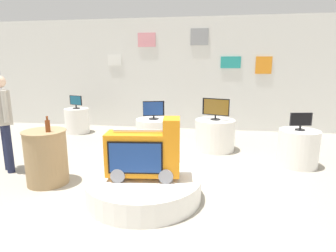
{
  "coord_description": "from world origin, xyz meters",
  "views": [
    {
      "loc": [
        1.05,
        -3.68,
        1.8
      ],
      "look_at": [
        0.34,
        0.75,
        0.84
      ],
      "focal_mm": 29.84,
      "sensor_mm": 36.0,
      "label": 1
    }
  ],
  "objects_px": {
    "display_pedestal_right_rear": "(215,135)",
    "shopper_browsing_near_truck": "(4,117)",
    "display_pedestal_center_rear": "(154,134)",
    "display_pedestal_far_right": "(77,121)",
    "side_table_round": "(46,157)",
    "bottle_on_side_table": "(48,126)",
    "tv_on_right_rear": "(216,108)",
    "display_pedestal_left_rear": "(298,148)",
    "main_display_pedestal": "(144,187)",
    "tv_on_center_rear": "(154,110)",
    "novelty_firetruck_tv": "(145,154)",
    "tv_on_far_right": "(76,101)",
    "tv_on_left_rear": "(301,121)"
  },
  "relations": [
    {
      "from": "tv_on_far_right",
      "to": "bottle_on_side_table",
      "type": "height_order",
      "value": "bottle_on_side_table"
    },
    {
      "from": "display_pedestal_far_right",
      "to": "shopper_browsing_near_truck",
      "type": "relative_size",
      "value": 0.41
    },
    {
      "from": "display_pedestal_center_rear",
      "to": "tv_on_right_rear",
      "type": "bearing_deg",
      "value": 6.01
    },
    {
      "from": "tv_on_center_rear",
      "to": "display_pedestal_right_rear",
      "type": "distance_m",
      "value": 1.44
    },
    {
      "from": "display_pedestal_right_rear",
      "to": "shopper_browsing_near_truck",
      "type": "height_order",
      "value": "shopper_browsing_near_truck"
    },
    {
      "from": "tv_on_right_rear",
      "to": "shopper_browsing_near_truck",
      "type": "relative_size",
      "value": 0.34
    },
    {
      "from": "display_pedestal_left_rear",
      "to": "tv_on_left_rear",
      "type": "bearing_deg",
      "value": -101.85
    },
    {
      "from": "tv_on_right_rear",
      "to": "bottle_on_side_table",
      "type": "relative_size",
      "value": 2.38
    },
    {
      "from": "tv_on_right_rear",
      "to": "display_pedestal_center_rear",
      "type": "bearing_deg",
      "value": -173.99
    },
    {
      "from": "novelty_firetruck_tv",
      "to": "display_pedestal_center_rear",
      "type": "distance_m",
      "value": 2.39
    },
    {
      "from": "tv_on_left_rear",
      "to": "tv_on_far_right",
      "type": "bearing_deg",
      "value": 160.91
    },
    {
      "from": "tv_on_left_rear",
      "to": "display_pedestal_right_rear",
      "type": "height_order",
      "value": "tv_on_left_rear"
    },
    {
      "from": "novelty_firetruck_tv",
      "to": "display_pedestal_far_right",
      "type": "xyz_separation_m",
      "value": [
        -2.77,
        3.52,
        -0.31
      ]
    },
    {
      "from": "display_pedestal_center_rear",
      "to": "novelty_firetruck_tv",
      "type": "bearing_deg",
      "value": -81.03
    },
    {
      "from": "novelty_firetruck_tv",
      "to": "tv_on_far_right",
      "type": "relative_size",
      "value": 2.55
    },
    {
      "from": "display_pedestal_center_rear",
      "to": "display_pedestal_far_right",
      "type": "height_order",
      "value": "same"
    },
    {
      "from": "display_pedestal_left_rear",
      "to": "shopper_browsing_near_truck",
      "type": "distance_m",
      "value": 5.2
    },
    {
      "from": "tv_on_center_rear",
      "to": "bottle_on_side_table",
      "type": "relative_size",
      "value": 1.89
    },
    {
      "from": "main_display_pedestal",
      "to": "display_pedestal_right_rear",
      "type": "distance_m",
      "value": 2.67
    },
    {
      "from": "display_pedestal_center_rear",
      "to": "side_table_round",
      "type": "distance_m",
      "value": 2.44
    },
    {
      "from": "tv_on_right_rear",
      "to": "tv_on_far_right",
      "type": "bearing_deg",
      "value": 164.49
    },
    {
      "from": "tv_on_left_rear",
      "to": "shopper_browsing_near_truck",
      "type": "bearing_deg",
      "value": -168.0
    },
    {
      "from": "display_pedestal_far_right",
      "to": "bottle_on_side_table",
      "type": "relative_size",
      "value": 2.8
    },
    {
      "from": "tv_on_center_rear",
      "to": "shopper_browsing_near_truck",
      "type": "bearing_deg",
      "value": -142.53
    },
    {
      "from": "main_display_pedestal",
      "to": "side_table_round",
      "type": "height_order",
      "value": "side_table_round"
    },
    {
      "from": "display_pedestal_far_right",
      "to": "side_table_round",
      "type": "relative_size",
      "value": 0.79
    },
    {
      "from": "tv_on_far_right",
      "to": "tv_on_left_rear",
      "type": "bearing_deg",
      "value": -19.09
    },
    {
      "from": "main_display_pedestal",
      "to": "display_pedestal_left_rear",
      "type": "relative_size",
      "value": 2.24
    },
    {
      "from": "main_display_pedestal",
      "to": "tv_on_far_right",
      "type": "distance_m",
      "value": 4.51
    },
    {
      "from": "display_pedestal_far_right",
      "to": "side_table_round",
      "type": "distance_m",
      "value": 3.46
    },
    {
      "from": "novelty_firetruck_tv",
      "to": "tv_on_left_rear",
      "type": "xyz_separation_m",
      "value": [
        2.46,
        1.7,
        0.21
      ]
    },
    {
      "from": "tv_on_far_right",
      "to": "shopper_browsing_near_truck",
      "type": "relative_size",
      "value": 0.24
    },
    {
      "from": "display_pedestal_center_rear",
      "to": "main_display_pedestal",
      "type": "bearing_deg",
      "value": -81.52
    },
    {
      "from": "display_pedestal_left_rear",
      "to": "side_table_round",
      "type": "bearing_deg",
      "value": -160.38
    },
    {
      "from": "main_display_pedestal",
      "to": "display_pedestal_center_rear",
      "type": "relative_size",
      "value": 2.04
    },
    {
      "from": "bottle_on_side_table",
      "to": "display_pedestal_right_rear",
      "type": "bearing_deg",
      "value": 42.83
    },
    {
      "from": "novelty_firetruck_tv",
      "to": "display_pedestal_right_rear",
      "type": "relative_size",
      "value": 1.2
    },
    {
      "from": "shopper_browsing_near_truck",
      "to": "bottle_on_side_table",
      "type": "bearing_deg",
      "value": -22.06
    },
    {
      "from": "display_pedestal_left_rear",
      "to": "side_table_round",
      "type": "distance_m",
      "value": 4.33
    },
    {
      "from": "main_display_pedestal",
      "to": "bottle_on_side_table",
      "type": "distance_m",
      "value": 1.7
    },
    {
      "from": "display_pedestal_left_rear",
      "to": "tv_on_right_rear",
      "type": "bearing_deg",
      "value": 152.84
    },
    {
      "from": "display_pedestal_center_rear",
      "to": "tv_on_far_right",
      "type": "bearing_deg",
      "value": 153.94
    },
    {
      "from": "tv_on_far_right",
      "to": "side_table_round",
      "type": "distance_m",
      "value": 3.48
    },
    {
      "from": "display_pedestal_center_rear",
      "to": "display_pedestal_right_rear",
      "type": "distance_m",
      "value": 1.33
    },
    {
      "from": "main_display_pedestal",
      "to": "novelty_firetruck_tv",
      "type": "height_order",
      "value": "novelty_firetruck_tv"
    },
    {
      "from": "display_pedestal_center_rear",
      "to": "display_pedestal_far_right",
      "type": "bearing_deg",
      "value": 153.88
    },
    {
      "from": "display_pedestal_left_rear",
      "to": "display_pedestal_center_rear",
      "type": "distance_m",
      "value": 2.9
    },
    {
      "from": "novelty_firetruck_tv",
      "to": "bottle_on_side_table",
      "type": "relative_size",
      "value": 4.29
    },
    {
      "from": "display_pedestal_left_rear",
      "to": "tv_on_center_rear",
      "type": "distance_m",
      "value": 2.95
    },
    {
      "from": "display_pedestal_left_rear",
      "to": "tv_on_right_rear",
      "type": "distance_m",
      "value": 1.79
    }
  ]
}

